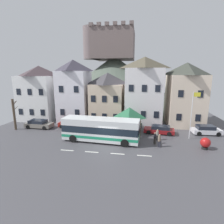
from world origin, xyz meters
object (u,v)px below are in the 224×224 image
object	(u,v)px
bus_shelter	(129,113)
parked_car_01	(159,130)
townhouse_00	(41,93)
hilltop_castle	(114,80)
bare_tree_00	(14,114)
townhouse_01	(74,91)
parked_car_03	(39,124)
pedestrian_00	(138,132)
parked_car_00	(70,123)
transit_bus	(101,130)
pedestrian_03	(159,140)
flagpole	(192,112)
townhouse_04	(185,94)
pedestrian_02	(157,134)
public_bench	(137,126)
townhouse_03	(144,92)
townhouse_02	(108,98)
harbour_buoy	(205,143)
pedestrian_01	(155,138)
parked_car_02	(206,130)

from	to	relation	value
bus_shelter	parked_car_01	distance (m)	5.23
townhouse_00	hilltop_castle	size ratio (longest dim) A/B	0.27
hilltop_castle	bare_tree_00	size ratio (longest dim) A/B	7.72
townhouse_01	parked_car_03	size ratio (longest dim) A/B	2.50
bus_shelter	pedestrian_00	bearing A→B (deg)	-54.71
parked_car_00	townhouse_00	bearing A→B (deg)	152.12
transit_bus	parked_car_00	bearing A→B (deg)	144.85
townhouse_01	pedestrian_03	distance (m)	18.45
parked_car_00	flagpole	xyz separation A→B (m)	(18.43, -2.50, 3.13)
townhouse_04	pedestrian_02	size ratio (longest dim) A/B	7.08
pedestrian_00	pedestrian_02	size ratio (longest dim) A/B	1.03
townhouse_04	pedestrian_00	world-z (taller)	townhouse_04
public_bench	townhouse_03	bearing A→B (deg)	72.42
townhouse_02	bus_shelter	bearing A→B (deg)	-54.42
parked_car_03	flagpole	world-z (taller)	flagpole
pedestrian_03	flagpole	world-z (taller)	flagpole
hilltop_castle	bus_shelter	size ratio (longest dim) A/B	9.67
townhouse_00	bus_shelter	xyz separation A→B (m)	(17.96, -6.42, -2.01)
parked_car_00	parked_car_03	world-z (taller)	parked_car_00
hilltop_castle	townhouse_00	bearing A→B (deg)	-126.73
townhouse_03	parked_car_01	distance (m)	7.61
townhouse_01	pedestrian_00	bearing A→B (deg)	-32.04
townhouse_01	parked_car_00	size ratio (longest dim) A/B	2.85
bus_shelter	pedestrian_00	size ratio (longest dim) A/B	2.55
townhouse_03	bare_tree_00	distance (m)	21.68
townhouse_03	parked_car_03	bearing A→B (deg)	-163.31
townhouse_01	harbour_buoy	world-z (taller)	townhouse_01
townhouse_01	pedestrian_01	xyz separation A→B (m)	(14.15, -9.30, -4.81)
townhouse_00	hilltop_castle	bearing A→B (deg)	53.27
townhouse_03	public_bench	size ratio (longest dim) A/B	7.77
townhouse_02	townhouse_03	bearing A→B (deg)	-5.91
pedestrian_01	townhouse_02	bearing A→B (deg)	128.62
parked_car_02	pedestrian_00	bearing A→B (deg)	-165.43
hilltop_castle	parked_car_00	distance (m)	22.87
hilltop_castle	pedestrian_00	bearing A→B (deg)	-74.03
parked_car_03	pedestrian_03	size ratio (longest dim) A/B	2.72
parked_car_02	harbour_buoy	bearing A→B (deg)	-113.10
public_bench	townhouse_04	bearing A→B (deg)	25.94
pedestrian_02	transit_bus	bearing A→B (deg)	-168.43
flagpole	pedestrian_01	bearing A→B (deg)	-152.21
townhouse_04	parked_car_03	bearing A→B (deg)	-165.87
townhouse_00	townhouse_03	world-z (taller)	townhouse_03
townhouse_03	pedestrian_02	size ratio (longest dim) A/B	7.70
parked_car_00	bare_tree_00	world-z (taller)	bare_tree_00
parked_car_03	public_bench	bearing A→B (deg)	10.07
parked_car_01	pedestrian_01	xyz separation A→B (m)	(-1.01, -4.26, 0.25)
townhouse_03	pedestrian_00	world-z (taller)	townhouse_03
townhouse_03	pedestrian_00	size ratio (longest dim) A/B	7.48
flagpole	harbour_buoy	size ratio (longest dim) A/B	4.57
transit_bus	harbour_buoy	bearing A→B (deg)	1.52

